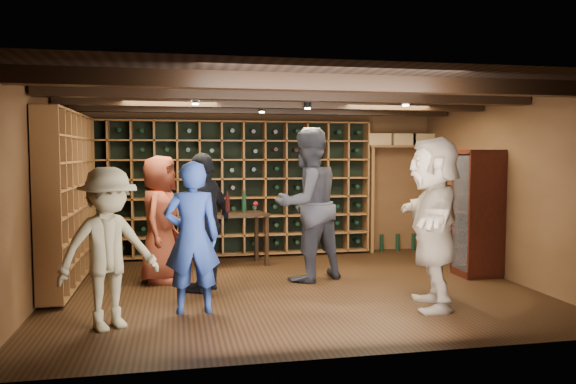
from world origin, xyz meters
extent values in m
plane|color=black|center=(0.00, 0.00, 0.00)|extent=(6.00, 6.00, 0.00)
plane|color=brown|center=(0.00, 2.50, 1.25)|extent=(6.00, 0.00, 6.00)
plane|color=brown|center=(0.00, -2.50, 1.25)|extent=(6.00, 0.00, 6.00)
plane|color=brown|center=(-3.00, 0.00, 1.25)|extent=(0.00, 5.00, 5.00)
plane|color=brown|center=(3.00, 0.00, 1.25)|extent=(0.00, 5.00, 5.00)
plane|color=black|center=(0.00, 0.00, 2.50)|extent=(6.00, 6.00, 0.00)
cube|color=black|center=(0.00, -1.60, 2.42)|extent=(5.90, 0.18, 0.16)
cube|color=black|center=(0.00, -0.50, 2.42)|extent=(5.90, 0.18, 0.16)
cube|color=black|center=(0.00, 0.60, 2.42)|extent=(5.90, 0.18, 0.16)
cube|color=black|center=(0.00, 1.70, 2.42)|extent=(5.90, 0.18, 0.16)
cylinder|color=black|center=(-1.20, 0.00, 2.39)|extent=(0.10, 0.10, 0.10)
cylinder|color=black|center=(0.30, 0.40, 2.39)|extent=(0.10, 0.10, 0.10)
cylinder|color=black|center=(1.40, -0.30, 2.39)|extent=(0.10, 0.10, 0.10)
cylinder|color=black|center=(-0.20, 1.20, 2.39)|extent=(0.10, 0.10, 0.10)
cube|color=brown|center=(-0.52, 2.33, 1.15)|extent=(4.65, 0.30, 2.20)
cube|color=black|center=(-0.52, 2.33, 1.15)|extent=(4.56, 0.02, 2.16)
cube|color=brown|center=(-2.83, 0.82, 1.15)|extent=(0.30, 2.65, 2.20)
cube|color=black|center=(-2.83, 0.82, 1.15)|extent=(0.29, 0.02, 2.16)
cube|color=brown|center=(2.40, 2.32, 1.85)|extent=(1.15, 0.32, 0.04)
cube|color=brown|center=(2.92, 2.32, 0.93)|extent=(0.05, 0.28, 1.85)
cube|color=brown|center=(1.88, 2.32, 0.93)|extent=(0.05, 0.28, 1.85)
cube|color=tan|center=(2.00, 2.32, 1.97)|extent=(0.40, 0.30, 0.20)
cube|color=tan|center=(2.45, 2.32, 1.97)|extent=(0.40, 0.30, 0.20)
cube|color=tan|center=(2.80, 2.32, 1.97)|extent=(0.40, 0.30, 0.20)
cube|color=black|center=(2.72, 0.20, 0.05)|extent=(0.55, 0.50, 0.10)
cube|color=black|center=(2.72, 0.20, 0.90)|extent=(0.55, 0.50, 1.70)
cube|color=white|center=(2.46, 0.20, 0.90)|extent=(0.01, 0.46, 1.60)
cube|color=black|center=(2.72, 0.20, 0.90)|extent=(0.50, 0.44, 0.02)
sphere|color=#59260C|center=(2.70, 0.20, 1.00)|extent=(0.18, 0.18, 0.18)
imported|color=navy|center=(-1.28, -0.88, 0.82)|extent=(0.61, 0.41, 1.65)
imported|color=black|center=(0.30, 0.41, 1.04)|extent=(1.24, 1.13, 2.08)
imported|color=maroon|center=(-1.66, 0.68, 0.85)|extent=(0.75, 0.95, 1.70)
imported|color=black|center=(-1.10, 0.08, 0.87)|extent=(0.95, 1.07, 1.74)
imported|color=gray|center=(-2.10, -1.28, 0.80)|extent=(1.19, 1.03, 1.60)
imported|color=gray|center=(1.38, -1.18, 0.96)|extent=(1.06, 1.87, 1.92)
cube|color=black|center=(-0.62, 1.58, 0.79)|extent=(1.17, 0.76, 0.04)
cube|color=black|center=(-1.05, 1.26, 0.39)|extent=(0.06, 0.06, 0.77)
cube|color=black|center=(-0.09, 1.47, 0.39)|extent=(0.06, 0.06, 0.77)
cube|color=black|center=(-1.15, 1.69, 0.39)|extent=(0.06, 0.06, 0.77)
cube|color=black|center=(-0.19, 1.91, 0.39)|extent=(0.06, 0.06, 0.77)
cylinder|color=black|center=(-0.89, 1.57, 0.95)|extent=(0.07, 0.07, 0.28)
cylinder|color=black|center=(-0.67, 1.62, 0.95)|extent=(0.07, 0.07, 0.28)
cylinder|color=black|center=(-0.41, 1.67, 0.95)|extent=(0.07, 0.07, 0.28)
camera|label=1|loc=(-1.44, -6.97, 1.74)|focal=35.00mm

